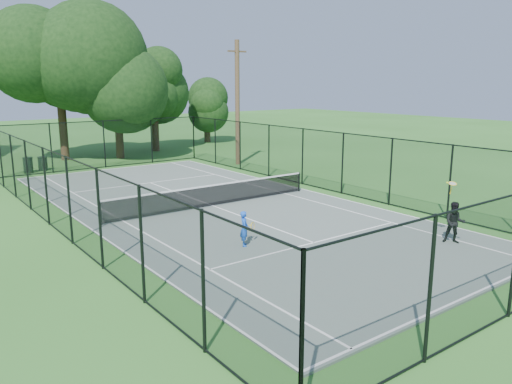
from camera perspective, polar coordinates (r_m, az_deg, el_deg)
ground at (r=21.92m, az=-4.91°, el=-1.74°), size 120.00×120.00×0.00m
tennis_court at (r=21.91m, az=-4.91°, el=-1.67°), size 11.00×24.00×0.06m
tennis_net at (r=21.78m, az=-4.94°, el=-0.27°), size 10.08×0.08×0.95m
fence at (r=21.60m, az=-4.99°, el=2.12°), size 13.10×26.10×3.00m
tree_near_left at (r=37.34m, az=-21.69°, el=13.10°), size 7.90×7.90×10.30m
tree_near_mid at (r=36.94m, az=-15.65°, el=11.23°), size 6.04×6.04×7.90m
tree_near_right at (r=40.28m, az=-11.64°, el=11.56°), size 5.60×5.60×7.73m
tree_far_right at (r=45.71m, az=-5.65°, el=9.60°), size 3.84×3.84×5.08m
trash_bin_left at (r=32.99m, az=-24.60°, el=2.82°), size 0.58×0.58×0.95m
trash_bin_right at (r=33.58m, az=-23.19°, el=3.01°), size 0.58×0.58×0.86m
utility_pole at (r=32.95m, az=-2.14°, el=10.18°), size 1.40×0.30×7.99m
player_blue at (r=16.44m, az=-1.33°, el=-4.19°), size 0.82×0.51×1.18m
player_black at (r=17.97m, az=21.75°, el=-3.25°), size 0.84×1.04×2.02m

